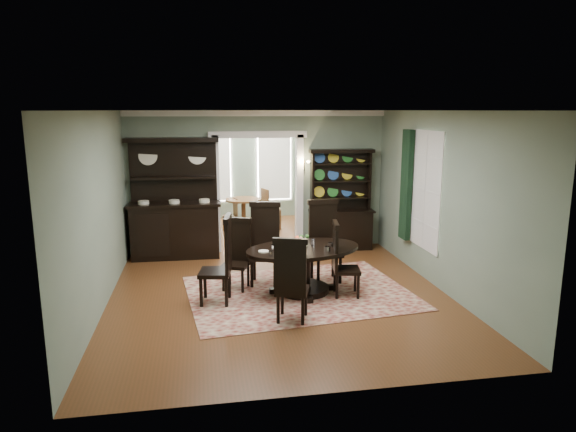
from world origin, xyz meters
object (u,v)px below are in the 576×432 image
(dining_table, at_px, (303,261))
(sideboard, at_px, (175,216))
(welsh_dresser, at_px, (341,213))
(parlor_table, at_px, (244,210))

(dining_table, xyz_separation_m, sideboard, (-2.18, 2.57, 0.32))
(sideboard, bearing_deg, dining_table, -48.63)
(welsh_dresser, xyz_separation_m, parlor_table, (-1.97, 2.00, -0.25))
(sideboard, relative_size, welsh_dresser, 1.13)
(dining_table, relative_size, parlor_table, 2.45)
(dining_table, bearing_deg, parlor_table, 84.14)
(dining_table, height_order, welsh_dresser, welsh_dresser)
(welsh_dresser, distance_m, parlor_table, 2.81)
(parlor_table, bearing_deg, dining_table, -82.64)
(sideboard, height_order, welsh_dresser, sideboard)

